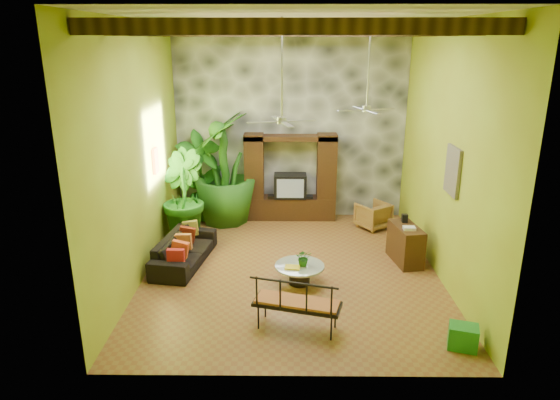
{
  "coord_description": "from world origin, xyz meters",
  "views": [
    {
      "loc": [
        -0.14,
        -9.55,
        4.63
      ],
      "look_at": [
        -0.24,
        0.2,
        1.47
      ],
      "focal_mm": 32.0,
      "sensor_mm": 36.0,
      "label": 1
    }
  ],
  "objects_px": {
    "wicker_armchair": "(373,215)",
    "tall_plant_b": "(182,196)",
    "sofa": "(184,250)",
    "tall_plant_a": "(201,177)",
    "ceiling_fan_front": "(282,109)",
    "tall_plant_c": "(224,169)",
    "ceiling_fan_back": "(367,99)",
    "green_bin": "(463,337)",
    "coffee_table": "(300,272)",
    "iron_bench": "(297,302)",
    "side_console": "(405,244)",
    "entertainment_center": "(290,184)"
  },
  "relations": [
    {
      "from": "tall_plant_a",
      "to": "sofa",
      "type": "bearing_deg",
      "value": -89.49
    },
    {
      "from": "tall_plant_b",
      "to": "coffee_table",
      "type": "distance_m",
      "value": 3.64
    },
    {
      "from": "ceiling_fan_back",
      "to": "iron_bench",
      "type": "xyz_separation_m",
      "value": [
        -1.53,
        -3.52,
        -2.86
      ]
    },
    {
      "from": "ceiling_fan_back",
      "to": "tall_plant_a",
      "type": "distance_m",
      "value": 4.85
    },
    {
      "from": "ceiling_fan_back",
      "to": "sofa",
      "type": "xyz_separation_m",
      "value": [
        -3.9,
        -0.93,
        -3.09
      ]
    },
    {
      "from": "ceiling_fan_front",
      "to": "green_bin",
      "type": "relative_size",
      "value": 4.23
    },
    {
      "from": "ceiling_fan_front",
      "to": "coffee_table",
      "type": "relative_size",
      "value": 1.91
    },
    {
      "from": "entertainment_center",
      "to": "ceiling_fan_back",
      "type": "height_order",
      "value": "ceiling_fan_back"
    },
    {
      "from": "ceiling_fan_back",
      "to": "iron_bench",
      "type": "height_order",
      "value": "ceiling_fan_back"
    },
    {
      "from": "sofa",
      "to": "tall_plant_b",
      "type": "bearing_deg",
      "value": 20.87
    },
    {
      "from": "tall_plant_b",
      "to": "tall_plant_c",
      "type": "height_order",
      "value": "tall_plant_c"
    },
    {
      "from": "side_console",
      "to": "coffee_table",
      "type": "bearing_deg",
      "value": -165.36
    },
    {
      "from": "iron_bench",
      "to": "green_bin",
      "type": "xyz_separation_m",
      "value": [
        2.58,
        -0.45,
        -0.35
      ]
    },
    {
      "from": "tall_plant_b",
      "to": "green_bin",
      "type": "height_order",
      "value": "tall_plant_b"
    },
    {
      "from": "tall_plant_a",
      "to": "green_bin",
      "type": "xyz_separation_m",
      "value": [
        4.97,
        -5.78,
        -1.0
      ]
    },
    {
      "from": "tall_plant_c",
      "to": "wicker_armchair",
      "type": "bearing_deg",
      "value": -6.15
    },
    {
      "from": "wicker_armchair",
      "to": "coffee_table",
      "type": "bearing_deg",
      "value": 23.79
    },
    {
      "from": "wicker_armchair",
      "to": "coffee_table",
      "type": "relative_size",
      "value": 0.75
    },
    {
      "from": "tall_plant_b",
      "to": "green_bin",
      "type": "xyz_separation_m",
      "value": [
        5.23,
        -4.39,
        -0.9
      ]
    },
    {
      "from": "wicker_armchair",
      "to": "coffee_table",
      "type": "xyz_separation_m",
      "value": [
        -1.96,
        -3.1,
        -0.08
      ]
    },
    {
      "from": "coffee_table",
      "to": "side_console",
      "type": "height_order",
      "value": "side_console"
    },
    {
      "from": "wicker_armchair",
      "to": "tall_plant_b",
      "type": "bearing_deg",
      "value": -23.73
    },
    {
      "from": "tall_plant_c",
      "to": "side_console",
      "type": "height_order",
      "value": "tall_plant_c"
    },
    {
      "from": "coffee_table",
      "to": "iron_bench",
      "type": "relative_size",
      "value": 0.64
    },
    {
      "from": "entertainment_center",
      "to": "tall_plant_c",
      "type": "bearing_deg",
      "value": -171.12
    },
    {
      "from": "ceiling_fan_back",
      "to": "side_console",
      "type": "relative_size",
      "value": 1.81
    },
    {
      "from": "ceiling_fan_back",
      "to": "sofa",
      "type": "relative_size",
      "value": 0.88
    },
    {
      "from": "tall_plant_a",
      "to": "entertainment_center",
      "type": "bearing_deg",
      "value": 3.22
    },
    {
      "from": "sofa",
      "to": "green_bin",
      "type": "height_order",
      "value": "sofa"
    },
    {
      "from": "tall_plant_a",
      "to": "ceiling_fan_front",
      "type": "bearing_deg",
      "value": -58.04
    },
    {
      "from": "entertainment_center",
      "to": "ceiling_fan_back",
      "type": "relative_size",
      "value": 1.29
    },
    {
      "from": "tall_plant_c",
      "to": "iron_bench",
      "type": "relative_size",
      "value": 1.9
    },
    {
      "from": "ceiling_fan_front",
      "to": "tall_plant_a",
      "type": "distance_m",
      "value": 4.58
    },
    {
      "from": "sofa",
      "to": "tall_plant_b",
      "type": "height_order",
      "value": "tall_plant_b"
    },
    {
      "from": "side_console",
      "to": "ceiling_fan_back",
      "type": "bearing_deg",
      "value": 127.47
    },
    {
      "from": "tall_plant_a",
      "to": "iron_bench",
      "type": "xyz_separation_m",
      "value": [
        2.39,
        -5.33,
        -0.65
      ]
    },
    {
      "from": "ceiling_fan_back",
      "to": "green_bin",
      "type": "relative_size",
      "value": 4.23
    },
    {
      "from": "entertainment_center",
      "to": "tall_plant_b",
      "type": "distance_m",
      "value": 3.0
    },
    {
      "from": "sofa",
      "to": "tall_plant_a",
      "type": "xyz_separation_m",
      "value": [
        -0.02,
        2.73,
        0.89
      ]
    },
    {
      "from": "ceiling_fan_back",
      "to": "tall_plant_a",
      "type": "height_order",
      "value": "ceiling_fan_back"
    },
    {
      "from": "side_console",
      "to": "tall_plant_a",
      "type": "bearing_deg",
      "value": 141.66
    },
    {
      "from": "tall_plant_c",
      "to": "green_bin",
      "type": "distance_m",
      "value": 7.25
    },
    {
      "from": "tall_plant_c",
      "to": "iron_bench",
      "type": "distance_m",
      "value": 5.56
    },
    {
      "from": "ceiling_fan_back",
      "to": "tall_plant_c",
      "type": "bearing_deg",
      "value": 153.31
    },
    {
      "from": "side_console",
      "to": "green_bin",
      "type": "height_order",
      "value": "side_console"
    },
    {
      "from": "wicker_armchair",
      "to": "tall_plant_b",
      "type": "relative_size",
      "value": 0.34
    },
    {
      "from": "sofa",
      "to": "tall_plant_b",
      "type": "distance_m",
      "value": 1.58
    },
    {
      "from": "iron_bench",
      "to": "green_bin",
      "type": "bearing_deg",
      "value": 5.35
    },
    {
      "from": "entertainment_center",
      "to": "tall_plant_b",
      "type": "bearing_deg",
      "value": -149.43
    },
    {
      "from": "side_console",
      "to": "tall_plant_b",
      "type": "bearing_deg",
      "value": 156.67
    }
  ]
}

